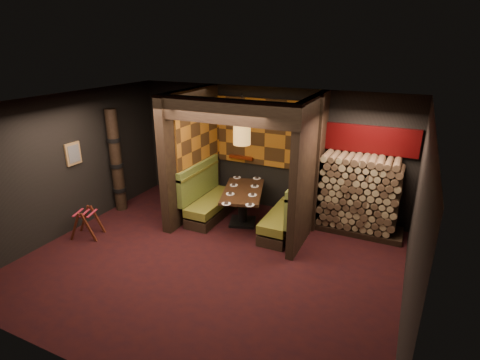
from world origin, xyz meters
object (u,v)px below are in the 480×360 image
object	(u,v)px
booth_bench_right	(288,215)
pendant_lamp	(242,134)
dining_table	(243,200)
totem_column	(116,162)
firewood_stack	(363,196)
booth_bench_left	(208,200)
luggage_rack	(86,222)

from	to	relation	value
booth_bench_right	pendant_lamp	distance (m)	1.93
dining_table	totem_column	size ratio (longest dim) A/B	0.69
dining_table	firewood_stack	distance (m)	2.50
booth_bench_left	totem_column	size ratio (longest dim) A/B	0.67
dining_table	totem_column	xyz separation A→B (m)	(-2.95, -0.55, 0.64)
totem_column	firewood_stack	xyz separation A→B (m)	(5.33, 1.25, -0.37)
pendant_lamp	luggage_rack	size ratio (longest dim) A/B	1.50
booth_bench_right	pendant_lamp	xyz separation A→B (m)	(-1.03, -0.05, 1.63)
dining_table	totem_column	world-z (taller)	totem_column
totem_column	booth_bench_right	bearing A→B (deg)	7.86
booth_bench_right	totem_column	size ratio (longest dim) A/B	0.67
firewood_stack	pendant_lamp	bearing A→B (deg)	-162.46
luggage_rack	totem_column	size ratio (longest dim) A/B	0.29
dining_table	luggage_rack	xyz separation A→B (m)	(-2.65, -1.89, -0.23)
firewood_stack	booth_bench_right	bearing A→B (deg)	-152.65
pendant_lamp	firewood_stack	distance (m)	2.78
booth_bench_left	firewood_stack	distance (m)	3.35
booth_bench_left	pendant_lamp	distance (m)	1.85
booth_bench_right	luggage_rack	world-z (taller)	booth_bench_right
booth_bench_left	totem_column	world-z (taller)	totem_column
totem_column	firewood_stack	bearing A→B (deg)	13.19
luggage_rack	firewood_stack	bearing A→B (deg)	27.27
booth_bench_left	dining_table	distance (m)	0.88
pendant_lamp	totem_column	distance (m)	3.11
firewood_stack	luggage_rack	bearing A→B (deg)	-152.73
booth_bench_left	pendant_lamp	world-z (taller)	pendant_lamp
booth_bench_left	luggage_rack	bearing A→B (deg)	-133.29
booth_bench_right	booth_bench_left	bearing A→B (deg)	180.00
booth_bench_right	dining_table	xyz separation A→B (m)	(-1.03, -0.00, 0.15)
luggage_rack	totem_column	distance (m)	1.63
dining_table	luggage_rack	bearing A→B (deg)	-144.48
booth_bench_left	dining_table	xyz separation A→B (m)	(0.86, -0.00, 0.15)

